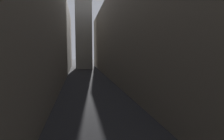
% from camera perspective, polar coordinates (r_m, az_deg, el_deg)
% --- Properties ---
extents(ground_plane, '(264.00, 264.00, 0.00)m').
position_cam_1_polar(ground_plane, '(39.22, -6.75, -4.74)').
color(ground_plane, '#232326').
extents(building_block_left, '(10.83, 108.00, 22.96)m').
position_cam_1_polar(building_block_left, '(41.69, -22.57, 11.33)').
color(building_block_left, '#756B5B').
rests_on(building_block_left, ground).
extents(building_block_right, '(10.14, 108.00, 21.93)m').
position_cam_1_polar(building_block_right, '(42.67, 7.49, 10.87)').
color(building_block_right, '#756B5B').
rests_on(building_block_right, ground).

